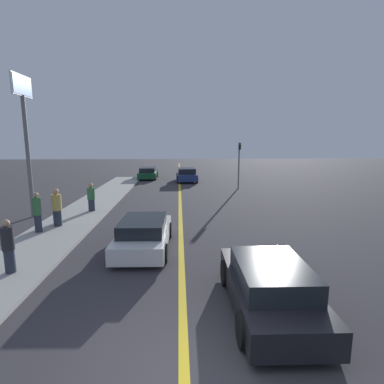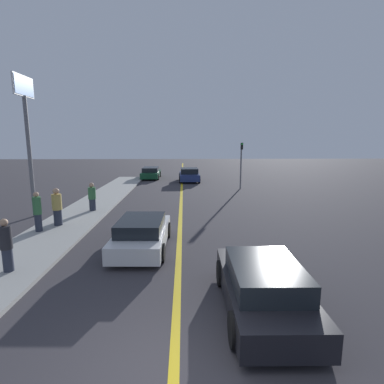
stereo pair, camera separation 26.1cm
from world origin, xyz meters
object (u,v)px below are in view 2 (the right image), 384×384
object	(u,v)px
traffic_light	(241,161)
pedestrian_far_standing	(57,207)
pedestrian_mid_group	(37,212)
pedestrian_by_sign	(92,197)
car_far_distant	(189,175)
car_near_right_lane	(263,287)
roadside_sign	(26,116)
car_ahead_center	(142,234)
pedestrian_near_curb	(6,245)
car_parked_left_lot	(151,173)

from	to	relation	value
traffic_light	pedestrian_far_standing	bearing A→B (deg)	-133.88
pedestrian_mid_group	pedestrian_by_sign	world-z (taller)	pedestrian_mid_group
pedestrian_mid_group	car_far_distant	bearing A→B (deg)	67.54
car_near_right_lane	car_far_distant	xyz separation A→B (m)	(-1.32, 22.65, 0.02)
roadside_sign	car_near_right_lane	bearing A→B (deg)	-43.41
roadside_sign	car_ahead_center	bearing A→B (deg)	-38.10
car_ahead_center	pedestrian_near_curb	world-z (taller)	pedestrian_near_curb
pedestrian_far_standing	traffic_light	xyz separation A→B (m)	(10.56, 10.98, 1.37)
pedestrian_near_curb	traffic_light	size ratio (longest dim) A/B	0.43
roadside_sign	car_far_distant	bearing A→B (deg)	57.49
pedestrian_mid_group	roadside_sign	bearing A→B (deg)	118.41
car_far_distant	car_parked_left_lot	size ratio (longest dim) A/B	0.86
pedestrian_mid_group	traffic_light	xyz separation A→B (m)	(11.01, 11.91, 1.36)
pedestrian_by_sign	car_far_distant	bearing A→B (deg)	65.90
car_ahead_center	car_parked_left_lot	bearing A→B (deg)	96.93
roadside_sign	pedestrian_far_standing	bearing A→B (deg)	-45.78
car_far_distant	pedestrian_by_sign	distance (m)	13.84
car_ahead_center	car_far_distant	distance (m)	18.50
roadside_sign	pedestrian_mid_group	bearing A→B (deg)	-61.59
car_near_right_lane	car_far_distant	bearing A→B (deg)	94.23
pedestrian_mid_group	car_near_right_lane	bearing A→B (deg)	-37.17
car_near_right_lane	roadside_sign	distance (m)	14.29
car_near_right_lane	pedestrian_near_curb	world-z (taller)	pedestrian_near_curb
pedestrian_by_sign	roadside_sign	bearing A→B (deg)	-165.82
car_near_right_lane	car_parked_left_lot	size ratio (longest dim) A/B	0.91
car_near_right_lane	pedestrian_by_sign	world-z (taller)	pedestrian_by_sign
pedestrian_far_standing	traffic_light	size ratio (longest dim) A/B	0.46
pedestrian_near_curb	roadside_sign	size ratio (longest dim) A/B	0.23
car_near_right_lane	car_ahead_center	distance (m)	5.47
traffic_light	roadside_sign	bearing A→B (deg)	-145.36
car_ahead_center	pedestrian_mid_group	bearing A→B (deg)	159.77
traffic_light	car_near_right_lane	bearing A→B (deg)	-99.03
pedestrian_by_sign	roadside_sign	distance (m)	5.23
car_ahead_center	traffic_light	distance (m)	15.28
car_far_distant	roadside_sign	size ratio (longest dim) A/B	0.54
pedestrian_by_sign	roadside_sign	size ratio (longest dim) A/B	0.22
pedestrian_mid_group	pedestrian_far_standing	bearing A→B (deg)	64.09
pedestrian_far_standing	pedestrian_by_sign	bearing A→B (deg)	76.29
car_parked_left_lot	pedestrian_far_standing	bearing A→B (deg)	-97.72
car_ahead_center	pedestrian_far_standing	world-z (taller)	pedestrian_far_standing
car_near_right_lane	pedestrian_mid_group	distance (m)	10.22
car_near_right_lane	pedestrian_mid_group	size ratio (longest dim) A/B	2.39
car_ahead_center	roadside_sign	size ratio (longest dim) A/B	0.59
car_parked_left_lot	pedestrian_by_sign	size ratio (longest dim) A/B	2.90
pedestrian_mid_group	roadside_sign	world-z (taller)	roadside_sign
pedestrian_mid_group	pedestrian_by_sign	size ratio (longest dim) A/B	1.10
pedestrian_near_curb	car_far_distant	bearing A→B (deg)	74.15
pedestrian_near_curb	car_parked_left_lot	bearing A→B (deg)	85.56
car_parked_left_lot	pedestrian_near_curb	distance (m)	23.17
car_far_distant	traffic_light	xyz separation A→B (m)	(4.20, -4.57, 1.71)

